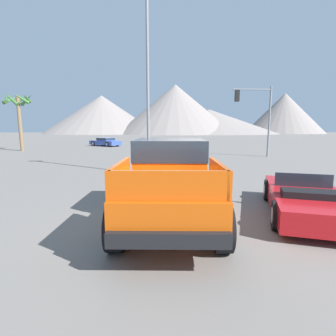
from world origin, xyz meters
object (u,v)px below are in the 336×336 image
at_px(orange_pickup_truck, 170,175).
at_px(palm_tree_tall, 18,106).
at_px(traffic_light_main, 255,108).
at_px(parked_car_blue, 105,142).
at_px(street_lamp_post, 148,69).
at_px(parked_car_silver, 187,143).
at_px(red_convertible_car, 306,200).

bearing_deg(orange_pickup_truck, palm_tree_tall, 127.15).
relative_size(traffic_light_main, palm_tree_tall, 0.95).
distance_m(parked_car_blue, street_lamp_post, 23.54).
bearing_deg(street_lamp_post, palm_tree_tall, 132.79).
bearing_deg(parked_car_silver, parked_car_blue, -19.94).
bearing_deg(parked_car_silver, palm_tree_tall, 9.65).
distance_m(parked_car_blue, palm_tree_tall, 11.03).
xyz_separation_m(parked_car_blue, traffic_light_main, (14.94, -13.88, 3.36)).
height_order(orange_pickup_truck, parked_car_silver, orange_pickup_truck).
xyz_separation_m(street_lamp_post, palm_tree_tall, (-13.89, 15.00, -0.58)).
distance_m(parked_car_silver, parked_car_blue, 11.09).
xyz_separation_m(parked_car_silver, street_lamp_post, (-4.06, -18.78, 4.57)).
height_order(red_convertible_car, traffic_light_main, traffic_light_main).
bearing_deg(parked_car_blue, street_lamp_post, -124.68).
bearing_deg(parked_car_silver, orange_pickup_truck, 80.36).
relative_size(orange_pickup_truck, street_lamp_post, 0.60).
xyz_separation_m(parked_car_silver, traffic_light_main, (4.37, -10.51, 3.35)).
distance_m(street_lamp_post, palm_tree_tall, 20.45).
relative_size(orange_pickup_truck, palm_tree_tall, 0.87).
relative_size(parked_car_silver, parked_car_blue, 0.91).
bearing_deg(street_lamp_post, orange_pickup_truck, -83.42).
bearing_deg(red_convertible_car, palm_tree_tall, 149.02).
distance_m(orange_pickup_truck, parked_car_silver, 25.62).
distance_m(orange_pickup_truck, red_convertible_car, 3.71).
distance_m(traffic_light_main, street_lamp_post, 11.87).
relative_size(red_convertible_car, palm_tree_tall, 0.77).
bearing_deg(red_convertible_car, orange_pickup_truck, -160.11).
relative_size(parked_car_silver, street_lamp_post, 0.48).
distance_m(red_convertible_car, parked_car_silver, 25.33).
height_order(red_convertible_car, street_lamp_post, street_lamp_post).
height_order(parked_car_blue, palm_tree_tall, palm_tree_tall).
height_order(parked_car_silver, street_lamp_post, street_lamp_post).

